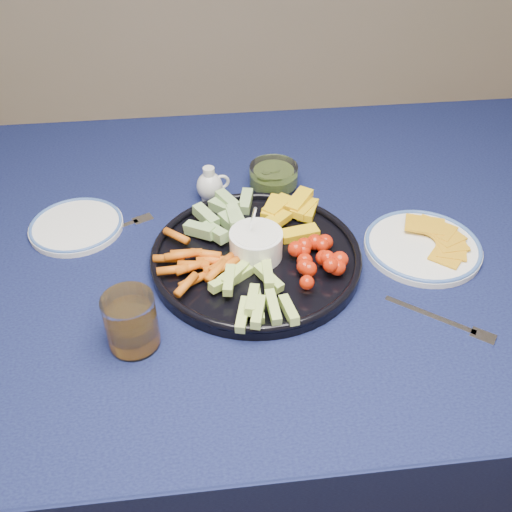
{
  "coord_description": "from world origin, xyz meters",
  "views": [
    {
      "loc": [
        -0.11,
        -0.9,
        1.45
      ],
      "look_at": [
        -0.02,
        -0.09,
        0.76
      ],
      "focal_mm": 40.0,
      "sensor_mm": 36.0,
      "label": 1
    }
  ],
  "objects": [
    {
      "name": "juice_tumbler",
      "position": [
        -0.24,
        -0.27,
        0.79
      ],
      "size": [
        0.08,
        0.08,
        0.1
      ],
      "color": "white",
      "rests_on": "dining_table"
    },
    {
      "name": "cheese_plate",
      "position": [
        0.31,
        -0.09,
        0.76
      ],
      "size": [
        0.22,
        0.22,
        0.03
      ],
      "color": "white",
      "rests_on": "dining_table"
    },
    {
      "name": "crudite_platter",
      "position": [
        -0.02,
        -0.09,
        0.77
      ],
      "size": [
        0.4,
        0.4,
        0.13
      ],
      "color": "black",
      "rests_on": "dining_table"
    },
    {
      "name": "fork_left",
      "position": [
        -0.29,
        0.04,
        0.75
      ],
      "size": [
        0.18,
        0.1,
        0.0
      ],
      "color": "white",
      "rests_on": "dining_table"
    },
    {
      "name": "creamer_pitcher",
      "position": [
        -0.09,
        0.13,
        0.78
      ],
      "size": [
        0.07,
        0.06,
        0.08
      ],
      "color": "silver",
      "rests_on": "dining_table"
    },
    {
      "name": "fork_right",
      "position": [
        0.28,
        -0.29,
        0.75
      ],
      "size": [
        0.16,
        0.13,
        0.0
      ],
      "color": "white",
      "rests_on": "dining_table"
    },
    {
      "name": "pickle_bowl",
      "position": [
        0.05,
        0.16,
        0.77
      ],
      "size": [
        0.11,
        0.11,
        0.05
      ],
      "color": "white",
      "rests_on": "dining_table"
    },
    {
      "name": "dining_table",
      "position": [
        0.0,
        0.0,
        0.66
      ],
      "size": [
        1.67,
        1.07,
        0.75
      ],
      "color": "#4E2A1A",
      "rests_on": "ground"
    },
    {
      "name": "side_plate_extra",
      "position": [
        -0.37,
        0.05,
        0.75
      ],
      "size": [
        0.19,
        0.19,
        0.02
      ],
      "color": "white",
      "rests_on": "dining_table"
    }
  ]
}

